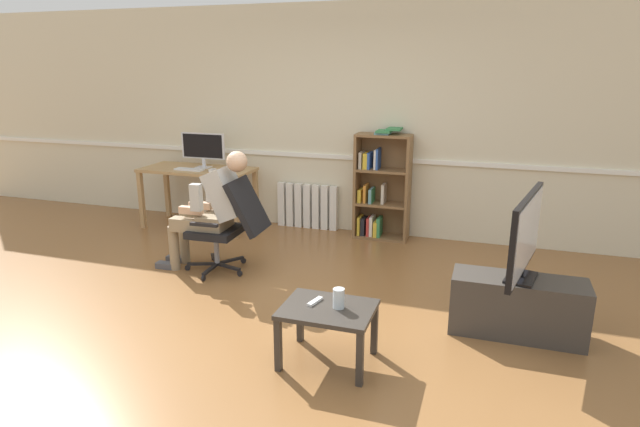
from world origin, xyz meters
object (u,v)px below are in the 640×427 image
Objects in this scene: keyboard at (189,169)px; computer_mouse at (213,170)px; office_chair at (230,222)px; coffee_table at (328,316)px; drinking_glass at (339,298)px; bookshelf at (379,188)px; person_seated at (212,208)px; imac_monitor at (203,147)px; computer_desk at (198,176)px; radiator at (307,206)px; tv_screen at (526,235)px; tv_stand at (517,307)px; spare_remote at (315,301)px.

computer_mouse is (0.31, 0.02, 0.01)m from keyboard.
office_chair reaches higher than computer_mouse.
drinking_glass reaches higher than coffee_table.
bookshelf is (1.97, 0.41, -0.17)m from computer_mouse.
computer_mouse is 0.72× the size of drinking_glass.
office_chair is at bearing 139.36° from drinking_glass.
drinking_glass is at bearing 50.39° from person_seated.
imac_monitor is at bearing 134.13° from drinking_glass.
drinking_glass is at bearing -44.41° from computer_desk.
keyboard reaches higher than radiator.
keyboard is 3.56m from drinking_glass.
computer_desk reaches higher than coffee_table.
keyboard is 1.61m from office_chair.
coffee_table is at bearing -84.72° from bookshelf.
drinking_glass is at bearing -46.34° from computer_mouse.
computer_mouse is 0.10× the size of tv_screen.
bookshelf reaches higher than keyboard.
drinking_glass is (-1.18, -0.81, 0.25)m from tv_stand.
spare_remote is (1.50, -1.24, -0.23)m from person_seated.
imac_monitor is (0.05, 0.08, 0.36)m from computer_desk.
imac_monitor is 0.62× the size of office_chair.
bookshelf is 2.10× the size of coffee_table.
computer_mouse is 3.22m from spare_remote.
drinking_glass is at bearing 6.41° from spare_remote.
keyboard is at bearing -142.77° from person_seated.
computer_mouse is 1.25m from radiator.
computer_desk is 1.38× the size of tv_screen.
tv_screen is at bearing -52.96° from bookshelf.
radiator is at bearing 26.27° from computer_mouse.
computer_mouse reaches higher than drinking_glass.
imac_monitor is 3.94× the size of spare_remote.
computer_desk is at bearing -172.63° from bookshelf.
person_seated is at bearing 141.35° from coffee_table.
coffee_table is 0.15m from drinking_glass.
person_seated is at bearing 154.80° from spare_remote.
person_seated reaches higher than coffee_table.
person_seated is (0.63, -1.15, -0.12)m from computer_mouse.
imac_monitor is at bearing 69.61° from keyboard.
tv_screen is (3.72, -1.80, -0.21)m from imac_monitor.
person_seated is at bearing 92.91° from tv_screen.
coffee_table is at bearing -67.82° from radiator.
person_seated is at bearing 171.02° from tv_stand.
computer_mouse is 2.02m from bookshelf.
imac_monitor is at bearing 139.31° from computer_mouse.
office_chair is at bearing 137.58° from coffee_table.
tv_stand is at bearing 90.00° from tv_screen.
computer_desk is 3.84× the size of keyboard.
spare_remote is (-0.11, 0.04, 0.07)m from coffee_table.
keyboard is 0.58× the size of coffee_table.
person_seated reaches higher than spare_remote.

